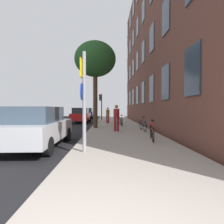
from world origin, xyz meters
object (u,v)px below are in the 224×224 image
object	(u,v)px
car_0	(37,127)
car_2	(88,113)
tree_near	(95,60)
bicycle_0	(152,132)
sign_post	(83,95)
bicycle_3	(118,119)
traffic_light	(101,102)
pedestrian_1	(108,114)
car_1	(81,115)
pedestrian_0	(116,116)
bicycle_2	(122,121)
bicycle_1	(143,125)

from	to	relation	value
car_0	car_2	xyz separation A→B (m)	(-0.26, 20.58, -0.00)
tree_near	bicycle_0	xyz separation A→B (m)	(2.93, -5.56, -4.70)
sign_post	bicycle_3	distance (m)	11.58
traffic_light	pedestrian_1	distance (m)	5.71
bicycle_0	bicycle_3	bearing A→B (deg)	96.59
car_1	car_2	xyz separation A→B (m)	(-0.14, 7.80, -0.00)
pedestrian_0	sign_post	bearing A→B (deg)	-103.82
car_1	bicycle_3	bearing A→B (deg)	-34.80
traffic_light	pedestrian_0	size ratio (longest dim) A/B	1.97
sign_post	tree_near	xyz separation A→B (m)	(-0.13, 7.71, 3.19)
sign_post	tree_near	distance (m)	8.34
sign_post	pedestrian_0	size ratio (longest dim) A/B	1.98
traffic_light	bicycle_2	size ratio (longest dim) A/B	2.01
sign_post	traffic_light	size ratio (longest dim) A/B	1.00
bicycle_2	pedestrian_0	distance (m)	3.67
traffic_light	bicycle_3	distance (m)	6.70
sign_post	car_1	world-z (taller)	sign_post
sign_post	pedestrian_1	bearing A→B (deg)	86.17
traffic_light	car_0	world-z (taller)	traffic_light
pedestrian_1	car_1	bearing A→B (deg)	145.78
bicycle_2	pedestrian_1	size ratio (longest dim) A/B	1.06
pedestrian_0	car_1	size ratio (longest dim) A/B	0.39
bicycle_0	bicycle_2	distance (m)	6.97
bicycle_2	car_1	xyz separation A→B (m)	(-4.07, 4.98, 0.36)
car_2	car_1	bearing A→B (deg)	-89.00
pedestrian_0	car_2	size ratio (longest dim) A/B	0.38
pedestrian_1	car_1	size ratio (longest dim) A/B	0.36
bicycle_0	bicycle_3	distance (m)	9.27
bicycle_1	bicycle_2	xyz separation A→B (m)	(-1.12, 3.38, -0.01)
bicycle_2	car_2	bearing A→B (deg)	108.23
car_1	bicycle_1	bearing A→B (deg)	-58.11
bicycle_0	pedestrian_0	world-z (taller)	pedestrian_0
traffic_light	bicycle_2	world-z (taller)	traffic_light
pedestrian_1	traffic_light	bearing A→B (deg)	99.32
car_1	car_2	bearing A→B (deg)	91.00
car_1	car_2	size ratio (longest dim) A/B	0.99
traffic_light	car_0	size ratio (longest dim) A/B	0.74
traffic_light	tree_near	distance (m)	10.19
bicycle_0	car_1	bearing A→B (deg)	112.51
tree_near	bicycle_0	world-z (taller)	tree_near
sign_post	bicycle_1	bearing A→B (deg)	61.61
bicycle_1	pedestrian_1	world-z (taller)	pedestrian_1
bicycle_2	car_0	world-z (taller)	car_0
bicycle_0	car_1	size ratio (longest dim) A/B	0.40
pedestrian_0	car_0	xyz separation A→B (m)	(-3.35, -4.23, -0.23)
car_0	car_2	distance (m)	20.58
traffic_light	bicycle_0	size ratio (longest dim) A/B	1.92
traffic_light	car_1	distance (m)	4.31
sign_post	pedestrian_1	xyz separation A→B (m)	(0.81, 12.04, -0.99)
sign_post	bicycle_0	distance (m)	3.84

